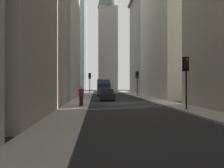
% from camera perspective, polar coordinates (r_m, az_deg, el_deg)
% --- Properties ---
extents(ground_plane, '(135.00, 135.00, 0.00)m').
position_cam_1_polar(ground_plane, '(27.03, 2.25, -4.32)').
color(ground_plane, black).
extents(sidewalk_right, '(90.00, 2.20, 0.14)m').
position_cam_1_polar(sidewalk_right, '(26.94, -7.34, -4.18)').
color(sidewalk_right, '#A8A399').
rests_on(sidewalk_right, ground_plane).
extents(sidewalk_left, '(90.00, 2.20, 0.14)m').
position_cam_1_polar(sidewalk_left, '(27.84, 11.53, -4.05)').
color(sidewalk_left, '#A8A399').
rests_on(sidewalk_left, ground_plane).
extents(building_left_far, '(14.81, 10.50, 24.18)m').
position_cam_1_polar(building_left_far, '(57.90, 9.92, 9.97)').
color(building_left_far, gray).
rests_on(building_left_far, ground_plane).
extents(church_spire, '(5.86, 5.86, 37.26)m').
position_cam_1_polar(church_spire, '(74.31, -0.96, 13.52)').
color(church_spire, gray).
rests_on(church_spire, ground_plane).
extents(delivery_truck, '(6.46, 2.25, 2.84)m').
position_cam_1_polar(delivery_truck, '(45.37, -1.90, -0.76)').
color(delivery_truck, '#285699').
rests_on(delivery_truck, ground_plane).
extents(sedan_black, '(4.30, 1.78, 1.42)m').
position_cam_1_polar(sedan_black, '(31.80, -1.17, -2.48)').
color(sedan_black, black).
rests_on(sedan_black, ground_plane).
extents(traffic_light_foreground, '(0.43, 0.52, 3.92)m').
position_cam_1_polar(traffic_light_foreground, '(19.65, 16.25, 2.91)').
color(traffic_light_foreground, black).
rests_on(traffic_light_foreground, sidewalk_left).
extents(traffic_light_midblock, '(0.43, 0.52, 3.98)m').
position_cam_1_polar(traffic_light_midblock, '(41.93, 5.65, 1.38)').
color(traffic_light_midblock, black).
rests_on(traffic_light_midblock, sidewalk_left).
extents(traffic_light_far_junction, '(0.43, 0.52, 4.01)m').
position_cam_1_polar(traffic_light_far_junction, '(48.58, -4.99, 1.21)').
color(traffic_light_far_junction, black).
rests_on(traffic_light_far_junction, sidewalk_right).
extents(pedestrian, '(0.26, 0.44, 1.74)m').
position_cam_1_polar(pedestrian, '(22.03, -6.88, -2.44)').
color(pedestrian, black).
rests_on(pedestrian, sidewalk_right).
extents(discarded_bottle, '(0.07, 0.07, 0.27)m').
position_cam_1_polar(discarded_bottle, '(32.87, 8.23, -3.13)').
color(discarded_bottle, '#999EA3').
rests_on(discarded_bottle, sidewalk_left).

